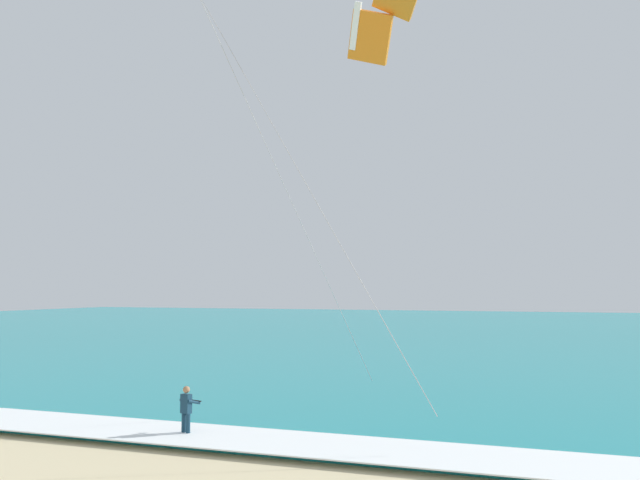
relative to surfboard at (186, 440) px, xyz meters
The scene contains 4 objects.
sea 59.13m from the surfboard, 85.32° to the left, with size 200.00×120.00×0.20m, color teal.
surf_foam 4.83m from the surfboard, ahead, with size 200.00×3.03×0.04m, color white.
surfboard is the anchor object (origin of this frame).
kitesurfer 0.91m from the surfboard, 73.01° to the left, with size 0.62×0.62×1.69m.
Camera 1 is at (6.28, -4.08, 4.78)m, focal length 37.13 mm.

